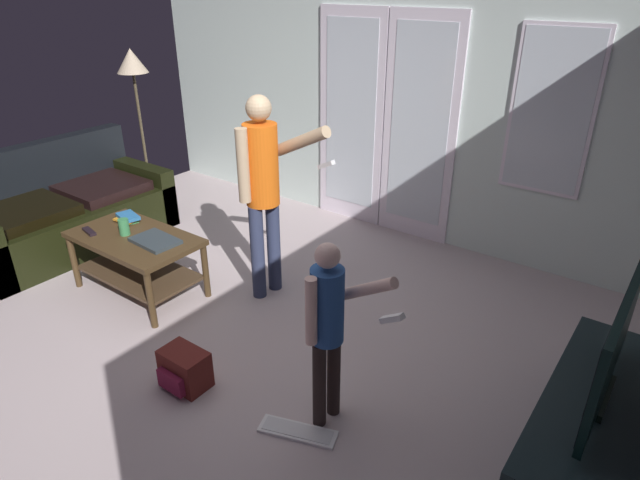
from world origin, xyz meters
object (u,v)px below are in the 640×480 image
coffee_table (136,251)px  book_stack (127,218)px  tv_stand (589,435)px  backpack (184,369)px  laptop_closed (155,241)px  cup_near_edge (124,227)px  floor_lamp (133,72)px  person_child (329,321)px  leather_couch (65,213)px  loose_keyboard (298,431)px  tv_remote_black (89,231)px  flat_screen_tv (614,348)px  person_adult (264,182)px

coffee_table → book_stack: book_stack is taller
tv_stand → backpack: 2.27m
laptop_closed → coffee_table: bearing=-169.1°
cup_near_edge → floor_lamp: bearing=138.2°
person_child → leather_couch: bearing=173.2°
leather_couch → floor_lamp: bearing=104.7°
person_child → loose_keyboard: bearing=-109.7°
loose_keyboard → tv_remote_black: tv_remote_black is taller
floor_lamp → laptop_closed: (1.82, -1.30, -0.89)m
flat_screen_tv → tv_remote_black: (-3.60, -0.41, -0.26)m
person_child → book_stack: (-2.28, 0.39, -0.15)m
coffee_table → flat_screen_tv: 3.30m
flat_screen_tv → floor_lamp: size_ratio=0.60×
flat_screen_tv → coffee_table: bearing=-175.8°
flat_screen_tv → laptop_closed: (-3.04, -0.21, -0.26)m
floor_lamp → loose_keyboard: size_ratio=3.55×
leather_couch → person_child: (3.30, -0.40, 0.37)m
tv_remote_black → person_child: bearing=9.7°
tv_stand → book_stack: 3.55m
leather_couch → coffee_table: leather_couch is taller
laptop_closed → tv_remote_black: laptop_closed is taller
floor_lamp → book_stack: bearing=-41.9°
leather_couch → person_adult: person_adult is taller
laptop_closed → loose_keyboard: bearing=-11.8°
coffee_table → floor_lamp: floor_lamp is taller
coffee_table → laptop_closed: bearing=7.4°
loose_keyboard → book_stack: 2.34m
backpack → flat_screen_tv: bearing=20.2°
person_adult → cup_near_edge: 1.16m
cup_near_edge → person_adult: bearing=33.9°
leather_couch → tv_stand: leather_couch is taller
leather_couch → backpack: bearing=-15.9°
book_stack → loose_keyboard: bearing=-14.7°
backpack → book_stack: book_stack is taller
laptop_closed → tv_remote_black: 0.59m
backpack → tv_remote_black: (-1.47, 0.37, 0.38)m
floor_lamp → person_child: bearing=-23.7°
leather_couch → book_stack: (1.02, -0.01, 0.22)m
coffee_table → person_child: (2.02, -0.25, 0.32)m
person_child → floor_lamp: bearing=156.3°
leather_couch → flat_screen_tv: size_ratio=1.85×
cup_near_edge → tv_remote_black: bearing=-149.9°
tv_stand → laptop_closed: bearing=-176.1°
flat_screen_tv → loose_keyboard: 1.67m
flat_screen_tv → tv_remote_black: bearing=-173.5°
coffee_table → backpack: 1.29m
tv_stand → person_child: (-1.25, -0.49, 0.44)m
tv_remote_black → loose_keyboard: bearing=4.8°
floor_lamp → loose_keyboard: 4.19m
leather_couch → loose_keyboard: (3.23, -0.59, -0.29)m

